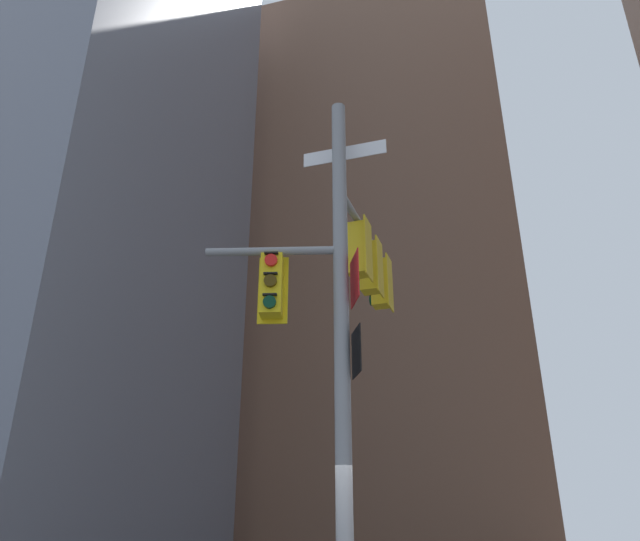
% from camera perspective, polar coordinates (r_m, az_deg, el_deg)
% --- Properties ---
extents(building_tower_left, '(12.40, 12.40, 34.17)m').
position_cam_1_polar(building_tower_left, '(28.33, -23.50, 11.69)').
color(building_tower_left, slate).
rests_on(building_tower_left, ground).
extents(building_mid_block, '(15.14, 15.14, 32.62)m').
position_cam_1_polar(building_mid_block, '(37.16, 6.37, -0.10)').
color(building_mid_block, brown).
rests_on(building_mid_block, ground).
extents(signal_pole_assembly, '(2.91, 3.71, 8.66)m').
position_cam_1_polar(signal_pole_assembly, '(9.98, 2.42, -2.89)').
color(signal_pole_assembly, gray).
rests_on(signal_pole_assembly, ground).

